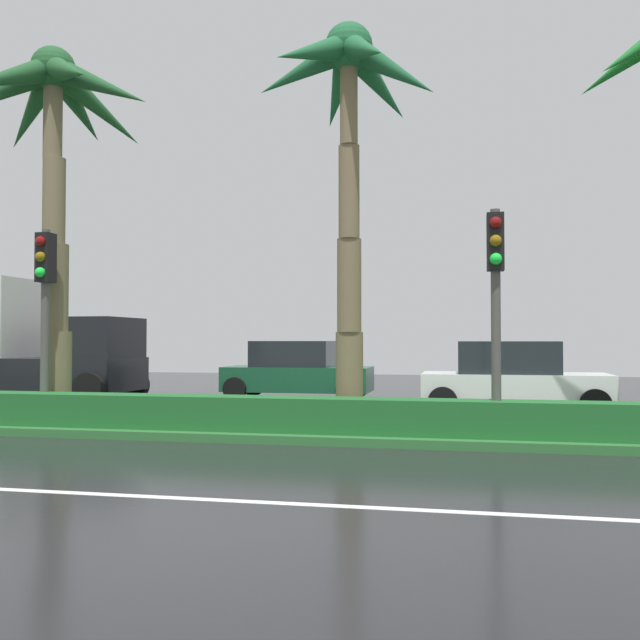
{
  "coord_description": "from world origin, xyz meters",
  "views": [
    {
      "loc": [
        2.4,
        -5.3,
        1.75
      ],
      "look_at": [
        -1.27,
        12.16,
        2.26
      ],
      "focal_mm": 39.28,
      "sensor_mm": 36.0,
      "label": 1
    }
  ],
  "objects_px": {
    "palm_tree_mid_left": "(55,132)",
    "box_truck_lead": "(22,347)",
    "car_in_traffic_leading": "(296,371)",
    "traffic_signal_median_left": "(45,289)",
    "traffic_signal_median_right": "(496,280)",
    "car_in_traffic_second": "(512,379)",
    "palm_tree_centre_left": "(349,114)"
  },
  "relations": [
    {
      "from": "palm_tree_mid_left",
      "to": "box_truck_lead",
      "type": "bearing_deg",
      "value": 130.4
    },
    {
      "from": "car_in_traffic_leading",
      "to": "traffic_signal_median_left",
      "type": "bearing_deg",
      "value": -111.05
    },
    {
      "from": "traffic_signal_median_left",
      "to": "traffic_signal_median_right",
      "type": "height_order",
      "value": "traffic_signal_median_right"
    },
    {
      "from": "traffic_signal_median_right",
      "to": "car_in_traffic_second",
      "type": "xyz_separation_m",
      "value": [
        0.58,
        5.21,
        -1.93
      ]
    },
    {
      "from": "box_truck_lead",
      "to": "car_in_traffic_leading",
      "type": "xyz_separation_m",
      "value": [
        7.25,
        2.68,
        -0.72
      ]
    },
    {
      "from": "traffic_signal_median_right",
      "to": "traffic_signal_median_left",
      "type": "bearing_deg",
      "value": 178.72
    },
    {
      "from": "palm_tree_centre_left",
      "to": "car_in_traffic_second",
      "type": "bearing_deg",
      "value": 54.03
    },
    {
      "from": "box_truck_lead",
      "to": "car_in_traffic_leading",
      "type": "height_order",
      "value": "box_truck_lead"
    },
    {
      "from": "box_truck_lead",
      "to": "car_in_traffic_second",
      "type": "distance_m",
      "value": 13.27
    },
    {
      "from": "palm_tree_centre_left",
      "to": "palm_tree_mid_left",
      "type": "bearing_deg",
      "value": 179.45
    },
    {
      "from": "palm_tree_mid_left",
      "to": "palm_tree_centre_left",
      "type": "relative_size",
      "value": 1.01
    },
    {
      "from": "traffic_signal_median_left",
      "to": "car_in_traffic_second",
      "type": "xyz_separation_m",
      "value": [
        9.06,
        5.02,
        -1.91
      ]
    },
    {
      "from": "traffic_signal_median_left",
      "to": "traffic_signal_median_right",
      "type": "xyz_separation_m",
      "value": [
        8.49,
        -0.19,
        0.02
      ]
    },
    {
      "from": "palm_tree_centre_left",
      "to": "car_in_traffic_leading",
      "type": "distance_m",
      "value": 9.4
    },
    {
      "from": "traffic_signal_median_left",
      "to": "traffic_signal_median_right",
      "type": "distance_m",
      "value": 8.49
    },
    {
      "from": "traffic_signal_median_right",
      "to": "box_truck_lead",
      "type": "bearing_deg",
      "value": 156.59
    },
    {
      "from": "car_in_traffic_leading",
      "to": "palm_tree_centre_left",
      "type": "bearing_deg",
      "value": -69.11
    },
    {
      "from": "palm_tree_mid_left",
      "to": "car_in_traffic_leading",
      "type": "distance_m",
      "value": 9.55
    },
    {
      "from": "traffic_signal_median_right",
      "to": "car_in_traffic_leading",
      "type": "bearing_deg",
      "value": 123.58
    },
    {
      "from": "box_truck_lead",
      "to": "traffic_signal_median_right",
      "type": "bearing_deg",
      "value": -23.41
    },
    {
      "from": "palm_tree_centre_left",
      "to": "traffic_signal_median_right",
      "type": "relative_size",
      "value": 1.99
    },
    {
      "from": "palm_tree_centre_left",
      "to": "box_truck_lead",
      "type": "height_order",
      "value": "palm_tree_centre_left"
    },
    {
      "from": "palm_tree_centre_left",
      "to": "traffic_signal_median_right",
      "type": "distance_m",
      "value": 4.23
    },
    {
      "from": "palm_tree_centre_left",
      "to": "traffic_signal_median_right",
      "type": "xyz_separation_m",
      "value": [
        2.61,
        -0.82,
        -3.22
      ]
    },
    {
      "from": "car_in_traffic_leading",
      "to": "car_in_traffic_second",
      "type": "bearing_deg",
      "value": -26.18
    },
    {
      "from": "palm_tree_mid_left",
      "to": "traffic_signal_median_right",
      "type": "height_order",
      "value": "palm_tree_mid_left"
    },
    {
      "from": "palm_tree_centre_left",
      "to": "car_in_traffic_leading",
      "type": "xyz_separation_m",
      "value": [
        -2.8,
        7.35,
        -5.15
      ]
    },
    {
      "from": "traffic_signal_median_left",
      "to": "palm_tree_centre_left",
      "type": "bearing_deg",
      "value": 6.08
    },
    {
      "from": "palm_tree_mid_left",
      "to": "palm_tree_centre_left",
      "type": "distance_m",
      "value": 6.13
    },
    {
      "from": "palm_tree_mid_left",
      "to": "traffic_signal_median_right",
      "type": "distance_m",
      "value": 9.38
    },
    {
      "from": "box_truck_lead",
      "to": "car_in_traffic_second",
      "type": "bearing_deg",
      "value": -1.17
    },
    {
      "from": "traffic_signal_median_left",
      "to": "car_in_traffic_second",
      "type": "distance_m",
      "value": 10.54
    }
  ]
}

